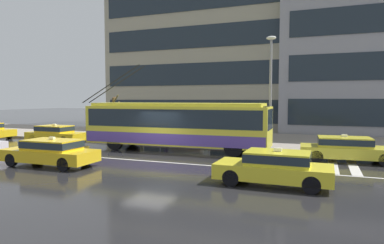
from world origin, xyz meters
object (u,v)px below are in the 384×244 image
taxi_ahead_of_bus (346,148)px  pedestrian_approaching_curb (141,120)px  bus_shelter (186,116)px  street_tree_bare (114,114)px  trolleybus (176,124)px  street_lamp (271,83)px  taxi_oncoming_far (275,166)px  taxi_queued_behind_bus (56,133)px  pedestrian_at_shelter (167,118)px  taxi_oncoming_near (50,151)px

taxi_ahead_of_bus → pedestrian_approaching_curb: (-14.24, 4.04, 0.91)m
bus_shelter → pedestrian_approaching_curb: 3.73m
pedestrian_approaching_curb → street_tree_bare: bearing=-177.3°
trolleybus → street_lamp: bearing=21.3°
taxi_oncoming_far → bus_shelter: 12.91m
taxi_queued_behind_bus → pedestrian_at_shelter: size_ratio=2.25×
bus_shelter → street_tree_bare: bearing=-177.9°
taxi_ahead_of_bus → taxi_oncoming_near: bearing=-154.8°
taxi_queued_behind_bus → taxi_ahead_of_bus: same height
taxi_oncoming_far → street_lamp: 9.35m
taxi_oncoming_far → bus_shelter: size_ratio=1.17×
taxi_oncoming_near → trolleybus: bearing=60.8°
taxi_ahead_of_bus → street_lamp: size_ratio=0.69×
taxi_queued_behind_bus → street_tree_bare: bearing=50.4°
taxi_oncoming_near → street_tree_bare: street_tree_bare is taller
trolleybus → bus_shelter: size_ratio=3.44×
taxi_oncoming_near → pedestrian_approaching_curb: bearing=95.2°
bus_shelter → street_tree_bare: 6.04m
pedestrian_approaching_curb → bus_shelter: bearing=1.7°
taxi_oncoming_near → bus_shelter: bearing=75.0°
bus_shelter → street_lamp: bearing=-15.1°
street_lamp → street_tree_bare: (-12.36, 1.49, -2.21)m
trolleybus → taxi_oncoming_far: size_ratio=2.94×
trolleybus → bus_shelter: (-0.89, 3.82, 0.36)m
taxi_oncoming_far → street_tree_bare: 17.09m
trolleybus → street_lamp: street_lamp is taller
taxi_oncoming_near → pedestrian_approaching_curb: pedestrian_approaching_curb is taller
taxi_oncoming_far → pedestrian_at_shelter: pedestrian_at_shelter is taller
trolleybus → taxi_ahead_of_bus: 9.69m
taxi_oncoming_far → street_tree_bare: (-13.77, 10.04, 1.29)m
taxi_oncoming_far → taxi_oncoming_near: bearing=-179.3°
trolleybus → street_lamp: 6.37m
trolleybus → taxi_oncoming_near: trolleybus is taller
taxi_oncoming_far → pedestrian_approaching_curb: (-11.45, 10.15, 0.91)m
pedestrian_at_shelter → trolleybus: bearing=-57.9°
trolleybus → bus_shelter: trolleybus is taller
bus_shelter → street_lamp: (6.32, -1.70, 2.21)m
taxi_oncoming_near → street_lamp: bearing=43.7°
street_tree_bare → taxi_queued_behind_bus: bearing=-129.6°
taxi_oncoming_near → taxi_ahead_of_bus: 14.70m
taxi_ahead_of_bus → trolleybus: bearing=178.1°
taxi_ahead_of_bus → street_lamp: (-4.21, 2.44, 3.50)m
taxi_queued_behind_bus → street_lamp: bearing=7.0°
taxi_oncoming_near → taxi_queued_behind_bus: (-6.04, 6.82, -0.00)m
taxi_queued_behind_bus → taxi_ahead_of_bus: 19.36m
trolleybus → pedestrian_at_shelter: size_ratio=6.28×
taxi_oncoming_far → taxi_oncoming_near: size_ratio=0.91×
bus_shelter → street_lamp: street_lamp is taller
taxi_oncoming_far → street_lamp: size_ratio=0.61×
trolleybus → street_lamp: (5.43, 2.12, 2.57)m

